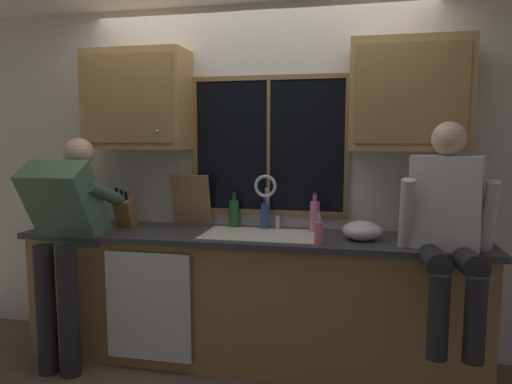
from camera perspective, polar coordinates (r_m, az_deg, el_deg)
back_wall at (r=3.57m, az=0.36°, el=1.63°), size 5.52×0.12×2.55m
window_glass at (r=3.48m, az=1.57°, el=5.62°), size 1.10×0.02×0.95m
window_frame_top at (r=3.49m, az=1.57°, el=13.73°), size 1.17×0.02×0.04m
window_frame_bottom at (r=3.51m, az=1.52°, el=-2.45°), size 1.17×0.02×0.04m
window_frame_left at (r=3.61m, az=-7.39°, el=5.61°), size 0.04×0.02×0.95m
window_frame_right at (r=3.41m, az=11.01°, el=5.48°), size 0.03×0.02×0.95m
window_mullion_center at (r=3.46m, az=1.54°, el=5.62°), size 0.02×0.02×0.95m
lower_cabinet_run at (r=3.42m, az=-0.87°, el=-12.98°), size 3.12×0.58×0.88m
countertop at (r=3.27m, az=-0.96°, el=-5.48°), size 3.18×0.62×0.04m
dishwasher_front at (r=3.32m, az=-12.98°, el=-13.43°), size 0.60×0.02×0.74m
upper_cabinet_left at (r=3.63m, az=-14.20°, el=10.76°), size 0.76×0.36×0.72m
upper_cabinet_right at (r=3.28m, az=18.04°, el=11.09°), size 0.76×0.36×0.72m
sink at (r=3.28m, az=0.60°, el=-6.85°), size 0.80×0.46×0.21m
faucet at (r=3.39m, az=1.34°, el=-0.37°), size 0.18×0.09×0.40m
person_standing at (r=3.45m, az=-22.12°, el=-4.16°), size 0.53×0.68×1.59m
person_sitting_on_counter at (r=2.94m, az=22.32°, el=-3.31°), size 0.54×0.65×1.26m
knife_block at (r=3.65m, az=-15.54°, el=-2.41°), size 0.12×0.18×0.32m
cutting_board at (r=3.58m, az=-7.89°, el=-1.01°), size 0.30×0.10×0.39m
mixing_bowl at (r=3.17m, az=12.77°, el=-4.61°), size 0.26×0.26×0.13m
soap_dispenser at (r=2.97m, az=7.64°, el=-4.88°), size 0.06×0.07×0.20m
bottle_green_glass at (r=3.51m, az=-2.67°, el=-2.52°), size 0.07×0.07×0.26m
bottle_tall_clear at (r=3.35m, az=7.15°, el=-2.84°), size 0.07×0.07×0.28m
bottle_amber_small at (r=3.45m, az=1.14°, el=-2.80°), size 0.06×0.06×0.25m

